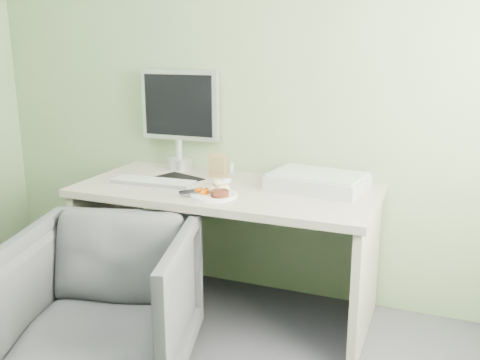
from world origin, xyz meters
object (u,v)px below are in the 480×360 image
at_px(plate, 214,195).
at_px(monitor, 180,113).
at_px(desk, 227,219).
at_px(scanner, 317,182).
at_px(desk_chair, 105,304).

height_order(plate, monitor, monitor).
distance_m(desk, monitor, 0.75).
height_order(scanner, monitor, monitor).
bearing_deg(plate, monitor, 131.64).
relative_size(desk, desk_chair, 2.07).
bearing_deg(scanner, plate, -135.65).
bearing_deg(desk, plate, -86.69).
distance_m(monitor, desk_chair, 1.29).
bearing_deg(scanner, monitor, 177.14).
bearing_deg(desk_chair, scanner, 35.27).
xyz_separation_m(plate, scanner, (0.45, 0.33, 0.03)).
xyz_separation_m(scanner, monitor, (-0.90, 0.18, 0.30)).
distance_m(plate, monitor, 0.75).
bearing_deg(plate, desk, 93.31).
xyz_separation_m(plate, desk_chair, (-0.29, -0.56, -0.39)).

